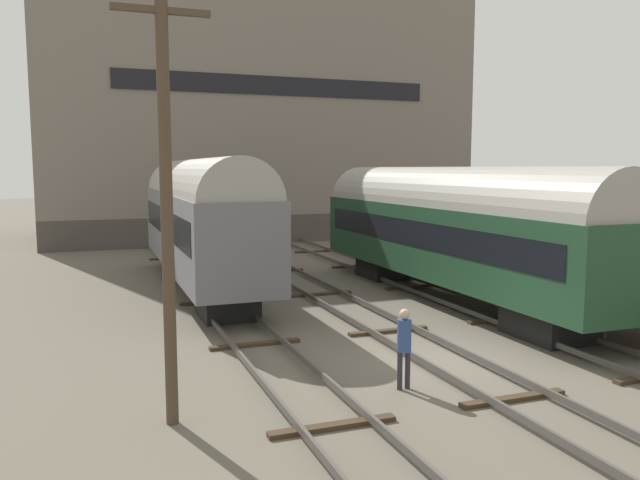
% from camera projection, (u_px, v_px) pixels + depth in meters
% --- Properties ---
extents(ground_plane, '(200.00, 200.00, 0.00)m').
position_uv_depth(ground_plane, '(440.00, 361.00, 16.25)').
color(ground_plane, '#60594C').
extents(track_left, '(2.60, 60.00, 0.26)m').
position_uv_depth(track_left, '(287.00, 374.00, 14.79)').
color(track_left, '#4C4742').
rests_on(track_left, ground).
extents(track_middle, '(2.60, 60.00, 0.26)m').
position_uv_depth(track_middle, '(440.00, 355.00, 16.24)').
color(track_middle, '#4C4742').
rests_on(track_middle, ground).
extents(track_right, '(2.60, 60.00, 0.26)m').
position_uv_depth(track_right, '(568.00, 340.00, 17.68)').
color(track_right, '#4C4742').
rests_on(track_right, ground).
extents(train_car_grey, '(2.95, 15.01, 5.38)m').
position_uv_depth(train_car_grey, '(201.00, 216.00, 25.35)').
color(train_car_grey, black).
rests_on(train_car_grey, ground).
extents(train_car_green, '(3.06, 16.90, 5.05)m').
position_uv_depth(train_car_green, '(450.00, 226.00, 23.27)').
color(train_car_green, black).
rests_on(train_car_green, ground).
extents(station_platform, '(2.86, 15.07, 1.02)m').
position_uv_depth(station_platform, '(638.00, 304.00, 18.73)').
color(station_platform, brown).
rests_on(station_platform, ground).
extents(person_worker, '(0.32, 0.32, 1.86)m').
position_uv_depth(person_worker, '(404.00, 341.00, 14.05)').
color(person_worker, '#282833').
rests_on(person_worker, ground).
extents(utility_pole, '(1.80, 0.24, 8.94)m').
position_uv_depth(utility_pole, '(166.00, 188.00, 11.74)').
color(utility_pole, '#473828').
rests_on(utility_pole, ground).
extents(warehouse_building, '(29.87, 13.50, 18.83)m').
position_uv_depth(warehouse_building, '(253.00, 109.00, 47.14)').
color(warehouse_building, '#46403A').
rests_on(warehouse_building, ground).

